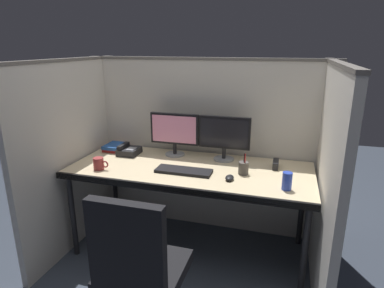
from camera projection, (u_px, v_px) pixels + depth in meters
The scene contains 15 objects.
ground_plane at pixel (179, 270), 2.55m from camera, with size 8.00×8.00×0.00m, color #383F4C.
cubicle_partition_rear at pixel (204, 146), 3.01m from camera, with size 2.21×0.06×1.57m.
cubicle_partition_left at pixel (74, 154), 2.78m from camera, with size 0.06×1.41×1.57m.
cubicle_partition_right at pixel (326, 180), 2.24m from camera, with size 0.06×1.41×1.57m.
desk at pixel (190, 174), 2.62m from camera, with size 1.90×0.80×0.74m.
monitor_left at pixel (174, 131), 2.85m from camera, with size 0.43×0.17×0.37m.
monitor_right at pixel (224, 135), 2.73m from camera, with size 0.43×0.17×0.37m.
keyboard_main at pixel (184, 171), 2.51m from camera, with size 0.43×0.15×0.02m, color black.
computer_mouse at pixel (230, 178), 2.37m from camera, with size 0.06×0.10×0.04m.
desk_phone at pixel (129, 151), 2.92m from camera, with size 0.17×0.19×0.09m.
book_stack at pixel (115, 147), 3.04m from camera, with size 0.15×0.23×0.06m.
red_stapler at pixel (276, 164), 2.61m from camera, with size 0.04×0.15×0.06m, color black.
coffee_mug at pixel (99, 164), 2.56m from camera, with size 0.13×0.08×0.09m.
soda_can at pixel (287, 181), 2.20m from camera, with size 0.07×0.07×0.12m, color #263FB2.
pen_cup at pixel (243, 168), 2.47m from camera, with size 0.08×0.08×0.16m.
Camera 1 is at (0.70, -2.05, 1.67)m, focal length 30.78 mm.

